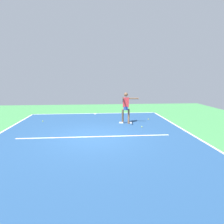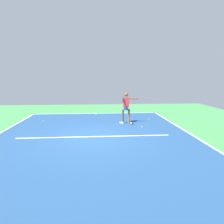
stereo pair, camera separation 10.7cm
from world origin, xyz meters
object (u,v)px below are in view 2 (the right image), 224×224
(tennis_player, at_px, (126,106))
(tennis_ball_by_sideline, at_px, (149,119))
(tennis_ball_near_player, at_px, (43,121))
(tennis_ball_centre_court, at_px, (142,127))

(tennis_player, xyz_separation_m, tennis_ball_by_sideline, (-1.59, -0.91, -1.01))
(tennis_player, bearing_deg, tennis_ball_near_player, -2.05)
(tennis_ball_by_sideline, bearing_deg, tennis_ball_centre_court, 65.02)
(tennis_player, distance_m, tennis_ball_by_sideline, 2.10)
(tennis_player, height_order, tennis_ball_by_sideline, tennis_player)
(tennis_player, bearing_deg, tennis_ball_by_sideline, -142.05)
(tennis_ball_by_sideline, bearing_deg, tennis_ball_near_player, 0.16)
(tennis_ball_near_player, relative_size, tennis_ball_centre_court, 1.00)
(tennis_player, relative_size, tennis_ball_centre_court, 27.41)
(tennis_ball_near_player, bearing_deg, tennis_ball_by_sideline, -179.84)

